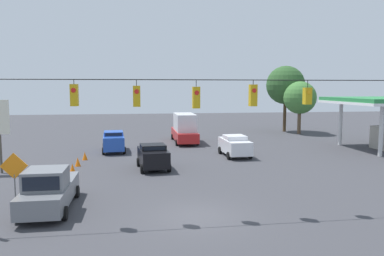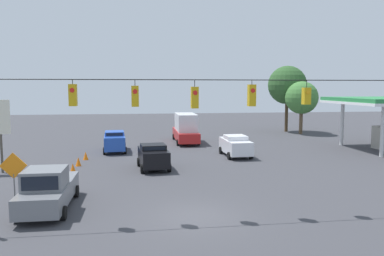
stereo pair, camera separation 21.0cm
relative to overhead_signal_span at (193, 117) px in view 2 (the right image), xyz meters
name	(u,v)px [view 2 (the right image)]	position (x,y,z in m)	size (l,w,h in m)	color
ground_plane	(195,216)	(-0.06, 0.24, -4.55)	(140.00, 140.00, 0.00)	#3D3D42
overhead_signal_span	(193,117)	(0.00, 0.00, 0.00)	(21.35, 0.38, 7.03)	#939399
box_truck_red_oncoming_deep	(186,128)	(-2.47, -23.15, -3.02)	(2.40, 7.33, 3.14)	red
sedan_white_oncoming_far	(235,145)	(-5.73, -14.35, -3.60)	(2.21, 4.38, 1.82)	silver
sedan_black_withflow_mid	(153,156)	(1.49, -10.22, -3.60)	(2.41, 3.98, 1.82)	black
sedan_blue_withflow_far	(115,141)	(4.78, -18.28, -3.56)	(2.29, 4.57, 1.90)	#234CB2
pickup_truck_grey_parked_shoulder	(48,190)	(6.87, -1.70, -3.58)	(2.23, 5.51, 2.12)	slate
traffic_cone_nearest	(62,186)	(6.87, -4.75, -4.21)	(0.42, 0.42, 0.68)	orange
traffic_cone_second	(70,177)	(6.83, -7.03, -4.21)	(0.42, 0.42, 0.68)	orange
traffic_cone_third	(73,168)	(7.09, -9.66, -4.21)	(0.42, 0.42, 0.68)	orange
traffic_cone_fourth	(78,162)	(7.09, -12.02, -4.21)	(0.42, 0.42, 0.68)	orange
traffic_cone_fifth	(86,156)	(6.89, -14.48, -4.21)	(0.42, 0.42, 0.68)	orange
work_zone_sign	(14,170)	(8.42, -1.72, -2.57)	(1.27, 0.06, 2.84)	slate
tree_horizon_left	(287,85)	(-17.23, -31.42, 1.71)	(5.13, 5.13, 8.86)	#4C3823
tree_horizon_right	(302,98)	(-18.06, -28.63, 0.08)	(4.16, 4.16, 6.75)	brown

